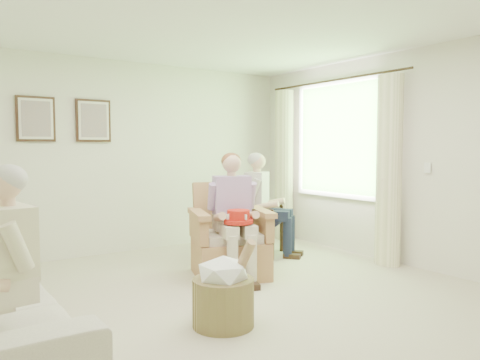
{
  "coord_description": "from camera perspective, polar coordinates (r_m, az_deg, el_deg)",
  "views": [
    {
      "loc": [
        -2.36,
        -3.39,
        1.43
      ],
      "look_at": [
        0.77,
        1.13,
        1.05
      ],
      "focal_mm": 35.0,
      "sensor_mm": 36.0,
      "label": 1
    }
  ],
  "objects": [
    {
      "name": "wicker_armchair",
      "position": [
        5.29,
        -1.42,
        -8.07
      ],
      "size": [
        0.81,
        0.8,
        1.03
      ],
      "rotation": [
        0.0,
        0.0,
        -0.34
      ],
      "color": "#AD7D52",
      "rests_on": "ground"
    },
    {
      "name": "window",
      "position": [
        6.66,
        11.76,
        5.21
      ],
      "size": [
        0.13,
        2.5,
        1.63
      ],
      "color": "#2D6B23",
      "rests_on": "right_wall"
    },
    {
      "name": "floor",
      "position": [
        4.37,
        0.14,
        -15.15
      ],
      "size": [
        5.5,
        5.5,
        0.0
      ],
      "primitive_type": "plane",
      "color": "beige",
      "rests_on": "ground"
    },
    {
      "name": "framed_print_right",
      "position": [
        6.4,
        -17.43,
        6.91
      ],
      "size": [
        0.45,
        0.05,
        0.55
      ],
      "color": "#382114",
      "rests_on": "back_wall"
    },
    {
      "name": "person_wicker",
      "position": [
        5.1,
        -0.59,
        -3.3
      ],
      "size": [
        0.4,
        0.63,
        1.35
      ],
      "rotation": [
        0.0,
        0.0,
        -0.34
      ],
      "color": "beige",
      "rests_on": "ground"
    },
    {
      "name": "hatbox",
      "position": [
        3.85,
        -2.01,
        -13.39
      ],
      "size": [
        0.6,
        0.6,
        0.73
      ],
      "color": "tan",
      "rests_on": "ground"
    },
    {
      "name": "curtain_right",
      "position": [
        7.29,
        5.39,
        1.74
      ],
      "size": [
        0.34,
        0.34,
        2.3
      ],
      "primitive_type": "cylinder",
      "color": "#F9EBC2",
      "rests_on": "ground"
    },
    {
      "name": "curtain_left",
      "position": [
        5.93,
        17.68,
        1.06
      ],
      "size": [
        0.34,
        0.34,
        2.3
      ],
      "primitive_type": "cylinder",
      "color": "#F9EBC2",
      "rests_on": "ground"
    },
    {
      "name": "wood_armchair",
      "position": [
        6.34,
        1.87,
        -4.48
      ],
      "size": [
        0.59,
        0.56,
        0.91
      ],
      "rotation": [
        0.0,
        0.0,
        0.66
      ],
      "color": "black",
      "rests_on": "ground"
    },
    {
      "name": "person_dark",
      "position": [
        6.19,
        2.71,
        -2.11
      ],
      "size": [
        0.4,
        0.63,
        1.33
      ],
      "rotation": [
        0.0,
        0.0,
        0.66
      ],
      "color": "#181D35",
      "rests_on": "ground"
    },
    {
      "name": "right_wall",
      "position": [
        5.93,
        20.4,
        2.45
      ],
      "size": [
        0.04,
        5.5,
        2.6
      ],
      "primitive_type": "cube",
      "color": "silver",
      "rests_on": "ground"
    },
    {
      "name": "person_sofa",
      "position": [
        3.25,
        -26.93,
        -8.64
      ],
      "size": [
        0.42,
        0.63,
        1.3
      ],
      "rotation": [
        0.0,
        0.0,
        -1.43
      ],
      "color": "beige",
      "rests_on": "ground"
    },
    {
      "name": "framed_print_left",
      "position": [
        6.23,
        -23.63,
        6.84
      ],
      "size": [
        0.45,
        0.05,
        0.55
      ],
      "color": "#382114",
      "rests_on": "back_wall"
    },
    {
      "name": "ceiling",
      "position": [
        4.29,
        0.15,
        19.75
      ],
      "size": [
        5.0,
        5.5,
        0.02
      ],
      "primitive_type": "cube",
      "color": "white",
      "rests_on": "back_wall"
    },
    {
      "name": "back_wall",
      "position": [
        6.58,
        -13.69,
        2.71
      ],
      "size": [
        5.0,
        0.04,
        2.6
      ],
      "primitive_type": "cube",
      "color": "silver",
      "rests_on": "ground"
    },
    {
      "name": "red_hat",
      "position": [
        4.91,
        -0.19,
        -4.62
      ],
      "size": [
        0.31,
        0.31,
        0.14
      ],
      "color": "red",
      "rests_on": "person_wicker"
    }
  ]
}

